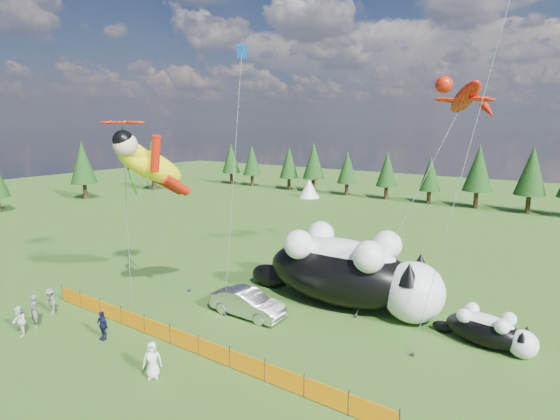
# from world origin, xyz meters

# --- Properties ---
(ground) EXTENTS (160.00, 160.00, 0.00)m
(ground) POSITION_xyz_m (0.00, 0.00, 0.00)
(ground) COLOR #0E3509
(ground) RESTS_ON ground
(safety_fence) EXTENTS (22.06, 0.06, 1.10)m
(safety_fence) POSITION_xyz_m (0.00, -3.00, 0.50)
(safety_fence) COLOR #262626
(safety_fence) RESTS_ON ground
(tree_line) EXTENTS (90.00, 4.00, 8.00)m
(tree_line) POSITION_xyz_m (0.00, 45.00, 4.00)
(tree_line) COLOR black
(tree_line) RESTS_ON ground
(festival_tents) EXTENTS (50.00, 3.20, 2.80)m
(festival_tents) POSITION_xyz_m (11.00, 40.00, 1.40)
(festival_tents) COLOR white
(festival_tents) RESTS_ON ground
(cat_large) EXTENTS (13.10, 4.72, 4.74)m
(cat_large) POSITION_xyz_m (4.40, 6.58, 2.25)
(cat_large) COLOR black
(cat_large) RESTS_ON ground
(cat_small) EXTENTS (5.16, 2.37, 1.87)m
(cat_small) POSITION_xyz_m (12.53, 5.91, 0.89)
(cat_small) COLOR black
(cat_small) RESTS_ON ground
(car) EXTENTS (4.68, 1.66, 1.54)m
(car) POSITION_xyz_m (0.18, 1.90, 0.77)
(car) COLOR silver
(car) RESTS_ON ground
(spectator_a) EXTENTS (0.78, 0.62, 1.87)m
(spectator_a) POSITION_xyz_m (-8.69, -5.91, 0.93)
(spectator_a) COLOR slate
(spectator_a) RESTS_ON ground
(spectator_b) EXTENTS (0.92, 0.72, 1.65)m
(spectator_b) POSITION_xyz_m (-8.30, -6.90, 0.82)
(spectator_b) COLOR white
(spectator_b) RESTS_ON ground
(spectator_c) EXTENTS (0.94, 0.51, 1.57)m
(spectator_c) POSITION_xyz_m (-4.30, -4.65, 0.78)
(spectator_c) COLOR #16153B
(spectator_c) RESTS_ON ground
(spectator_d) EXTENTS (1.10, 0.66, 1.62)m
(spectator_d) POSITION_xyz_m (-9.52, -4.56, 0.81)
(spectator_d) COLOR slate
(spectator_d) RESTS_ON ground
(spectator_e) EXTENTS (0.97, 0.97, 1.70)m
(spectator_e) POSITION_xyz_m (0.67, -5.52, 0.85)
(spectator_e) COLOR white
(spectator_e) RESTS_ON ground
(superhero_kite) EXTENTS (4.87, 6.04, 11.37)m
(superhero_kite) POSITION_xyz_m (-4.47, -0.74, 8.80)
(superhero_kite) COLOR #FFEF0D
(superhero_kite) RESTS_ON ground
(gecko_kite) EXTENTS (6.59, 11.44, 15.17)m
(gecko_kite) POSITION_xyz_m (9.06, 12.80, 12.70)
(gecko_kite) COLOR red
(gecko_kite) RESTS_ON ground
(flower_kite) EXTENTS (4.51, 4.03, 11.59)m
(flower_kite) POSITION_xyz_m (-8.15, 0.26, 11.03)
(flower_kite) COLOR red
(flower_kite) RESTS_ON ground
(diamond_kite_a) EXTENTS (2.37, 4.66, 16.54)m
(diamond_kite_a) POSITION_xyz_m (-2.62, 5.13, 14.95)
(diamond_kite_a) COLOR blue
(diamond_kite_a) RESTS_ON ground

